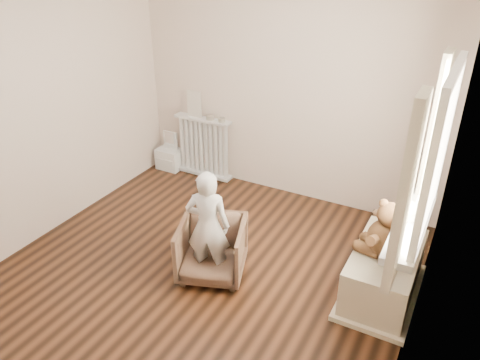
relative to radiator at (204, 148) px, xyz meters
The scene contains 19 objects.
floor 2.01m from the radiator, 58.57° to the right, with size 3.60×3.60×0.01m, color black.
back_wall 1.38m from the radiator, ahead, with size 3.60×0.02×2.60m, color beige.
front_wall 3.74m from the radiator, 73.56° to the right, with size 3.60×0.02×2.60m, color beige.
left_wall 2.06m from the radiator, 114.72° to the right, with size 0.02×3.60×2.60m, color beige.
right_wall 3.41m from the radiator, 30.72° to the right, with size 0.02×3.60×2.60m, color beige.
window 3.29m from the radiator, 26.34° to the right, with size 0.03×0.90×1.10m, color white.
window_sill 3.07m from the radiator, 27.10° to the right, with size 0.22×1.10×0.06m, color silver.
curtain_left 3.46m from the radiator, 36.07° to the right, with size 0.06×0.26×1.30m, color beige.
curtain_right 2.97m from the radiator, 16.84° to the right, with size 0.06×0.26×1.30m, color beige.
radiator is the anchor object (origin of this frame).
paper_doll 0.58m from the radiator, behind, with size 0.20×0.02×0.33m, color beige.
tin_a 0.44m from the radiator, ahead, with size 0.09×0.09×0.05m, color #A59E8C.
tin_b 0.50m from the radiator, ahead, with size 0.08×0.08×0.05m, color #A59E8C.
toy_vanity 0.54m from the radiator, behind, with size 0.32×0.23×0.51m, color silver.
armchair 1.99m from the radiator, 55.96° to the right, with size 0.58×0.59×0.54m, color brown.
child 2.03m from the radiator, 56.75° to the right, with size 0.38×0.25×1.05m, color silver.
toy_bench 2.82m from the radiator, 25.05° to the right, with size 0.51×0.97×0.46m, color beige.
teddy_bear 2.83m from the radiator, 26.50° to the right, with size 0.40×0.31×0.49m, color #3A2311, non-canonical shape.
plush_cat 3.08m from the radiator, 27.05° to the right, with size 0.15×0.25×0.21m, color slate, non-canonical shape.
Camera 1 is at (1.92, -2.87, 2.79)m, focal length 35.00 mm.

